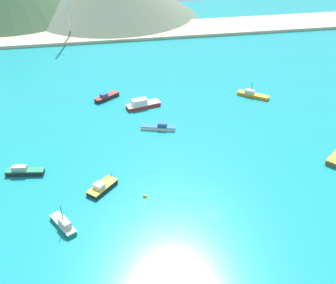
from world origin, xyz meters
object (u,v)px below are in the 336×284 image
at_px(fishing_boat_6, 107,97).
at_px(fishing_boat_3, 24,171).
at_px(fishing_boat_7, 102,187).
at_px(fishing_boat_1, 252,95).
at_px(fishing_boat_4, 159,127).
at_px(fishing_boat_0, 142,104).
at_px(buoy_0, 145,196).
at_px(fishing_boat_5, 64,224).

bearing_deg(fishing_boat_6, fishing_boat_3, -120.31).
bearing_deg(fishing_boat_3, fishing_boat_7, -27.56).
xyz_separation_m(fishing_boat_1, fishing_boat_4, (-31.51, -14.11, -0.05)).
xyz_separation_m(fishing_boat_0, fishing_boat_7, (-13.49, -36.35, -0.30)).
height_order(fishing_boat_7, buoy_0, fishing_boat_7).
xyz_separation_m(fishing_boat_7, buoy_0, (8.66, -3.96, -0.56)).
height_order(fishing_boat_3, buoy_0, fishing_boat_3).
distance_m(fishing_boat_6, buoy_0, 47.86).
xyz_separation_m(fishing_boat_0, fishing_boat_4, (2.64, -13.38, -0.36)).
height_order(fishing_boat_4, fishing_boat_5, fishing_boat_5).
relative_size(fishing_boat_3, fishing_boat_4, 0.93).
xyz_separation_m(fishing_boat_5, buoy_0, (16.29, 6.07, -0.67)).
relative_size(fishing_boat_0, fishing_boat_5, 1.45).
height_order(fishing_boat_4, fishing_boat_7, fishing_boat_7).
height_order(fishing_boat_6, buoy_0, fishing_boat_6).
bearing_deg(fishing_boat_5, fishing_boat_0, 65.51).
distance_m(fishing_boat_0, fishing_boat_1, 34.16).
height_order(fishing_boat_1, buoy_0, fishing_boat_1).
relative_size(fishing_boat_0, buoy_0, 12.37).
height_order(fishing_boat_6, fishing_boat_7, fishing_boat_6).
bearing_deg(fishing_boat_6, fishing_boat_0, -36.34).
xyz_separation_m(fishing_boat_0, fishing_boat_5, (-21.12, -46.38, -0.19)).
bearing_deg(fishing_boat_7, fishing_boat_1, 37.89).
height_order(fishing_boat_0, buoy_0, fishing_boat_0).
relative_size(fishing_boat_5, buoy_0, 8.52).
bearing_deg(fishing_boat_7, fishing_boat_6, 85.28).
distance_m(fishing_boat_3, fishing_boat_5, 20.90).
xyz_separation_m(fishing_boat_4, fishing_boat_7, (-16.13, -22.97, 0.06)).
xyz_separation_m(fishing_boat_4, fishing_boat_5, (-23.76, -33.00, 0.17)).
xyz_separation_m(fishing_boat_5, fishing_boat_6, (11.23, 53.66, -0.07)).
xyz_separation_m(fishing_boat_1, fishing_boat_6, (-44.04, 6.56, 0.05)).
xyz_separation_m(fishing_boat_4, buoy_0, (-7.48, -26.93, -0.50)).
bearing_deg(fishing_boat_0, buoy_0, -96.84).
bearing_deg(fishing_boat_1, fishing_boat_6, 171.53).
distance_m(fishing_boat_5, fishing_boat_7, 12.60).
height_order(fishing_boat_1, fishing_boat_4, fishing_boat_1).
bearing_deg(fishing_boat_7, fishing_boat_4, 54.92).
distance_m(fishing_boat_3, fishing_boat_7, 18.94).
bearing_deg(fishing_boat_3, fishing_boat_1, 23.73).
bearing_deg(fishing_boat_5, fishing_boat_6, 78.18).
bearing_deg(fishing_boat_0, fishing_boat_4, -78.85).
distance_m(fishing_boat_1, fishing_boat_7, 60.37).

